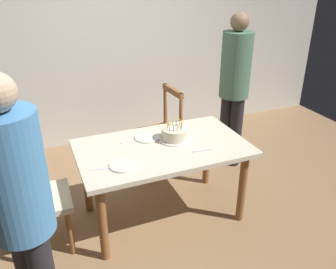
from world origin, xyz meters
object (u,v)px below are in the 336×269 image
dining_table (163,156)px  plate_far_side (147,138)px  chair_spindle_back (159,134)px  birthday_cake (175,134)px  person_guest (234,83)px  chair_upholstered (28,194)px  plate_near_celebrant (124,165)px  person_celebrant (21,208)px

dining_table → plate_far_side: bearing=110.5°
dining_table → chair_spindle_back: chair_spindle_back is taller
birthday_cake → person_guest: person_guest is taller
birthday_cake → plate_far_side: bearing=150.2°
plate_far_side → chair_upholstered: 1.08m
birthday_cake → person_guest: bearing=30.1°
chair_upholstered → chair_spindle_back: bearing=29.0°
chair_spindle_back → chair_upholstered: same height
dining_table → birthday_cake: birthday_cake is taller
birthday_cake → plate_near_celebrant: (-0.54, -0.26, -0.05)m
dining_table → person_guest: person_guest is taller
plate_near_celebrant → person_celebrant: size_ratio=0.13×
person_celebrant → chair_spindle_back: bearing=48.8°
chair_spindle_back → person_guest: person_guest is taller
plate_near_celebrant → person_guest: person_guest is taller
plate_near_celebrant → chair_spindle_back: 1.18m
plate_near_celebrant → chair_spindle_back: bearing=55.5°
person_guest → chair_spindle_back: bearing=170.4°
dining_table → chair_spindle_back: size_ratio=1.52×
plate_near_celebrant → chair_upholstered: chair_upholstered is taller
dining_table → birthday_cake: 0.22m
plate_near_celebrant → person_guest: (1.47, 0.80, 0.25)m
dining_table → plate_near_celebrant: plate_near_celebrant is taller
chair_upholstered → person_guest: 2.32m
person_guest → dining_table: bearing=-150.4°
dining_table → person_guest: 1.29m
chair_spindle_back → chair_upholstered: bearing=-151.0°
birthday_cake → plate_far_side: birthday_cake is taller
chair_spindle_back → person_celebrant: 2.12m
plate_near_celebrant → chair_upholstered: (-0.71, 0.19, -0.19)m
plate_far_side → chair_spindle_back: chair_spindle_back is taller
dining_table → person_guest: bearing=29.6°
person_celebrant → person_guest: 2.60m
person_guest → plate_near_celebrant: bearing=-151.4°
dining_table → plate_far_side: 0.23m
dining_table → person_guest: (1.08, 0.61, 0.35)m
chair_spindle_back → person_celebrant: size_ratio=0.56×
plate_far_side → chair_upholstered: (-1.04, -0.20, -0.19)m
dining_table → chair_upholstered: (-1.11, -0.00, -0.09)m
dining_table → chair_spindle_back: bearing=71.4°
plate_near_celebrant → chair_spindle_back: chair_spindle_back is taller
plate_near_celebrant → person_celebrant: bearing=-139.5°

